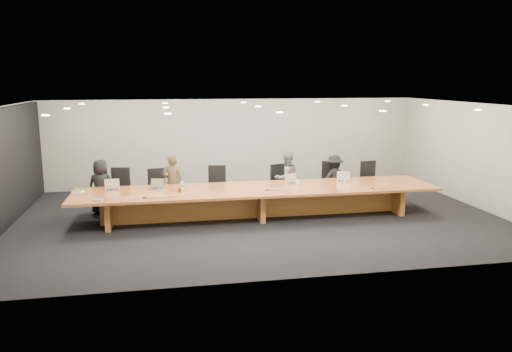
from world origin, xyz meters
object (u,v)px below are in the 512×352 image
(chair_left, at_px, (158,189))
(paper_cup_far, at_px, (345,182))
(person_d, at_px, (334,179))
(chair_mid_left, at_px, (217,187))
(mic_right, at_px, (373,188))
(laptop_d, at_px, (293,179))
(paper_cup_near, at_px, (297,183))
(conference_table, at_px, (258,197))
(laptop_b, at_px, (156,184))
(mic_left, at_px, (145,197))
(person_a, at_px, (101,187))
(chair_mid_right, at_px, (282,184))
(chair_far_left, at_px, (119,190))
(laptop_a, at_px, (112,185))
(person_b, at_px, (173,183))
(amber_mug, at_px, (180,190))
(chair_far_right, at_px, (372,181))
(laptop_e, at_px, (343,177))
(chair_right, at_px, (331,181))
(person_c, at_px, (287,178))
(mic_center, at_px, (267,190))
(water_bottle, at_px, (182,186))
(av_box, at_px, (98,200))

(chair_left, relative_size, paper_cup_far, 11.89)
(person_d, bearing_deg, chair_left, -11.60)
(chair_mid_left, height_order, mic_right, chair_mid_left)
(paper_cup_far, bearing_deg, laptop_d, 166.43)
(paper_cup_near, bearing_deg, conference_table, -167.57)
(laptop_b, bearing_deg, mic_left, -90.68)
(person_a, xyz_separation_m, mic_left, (1.14, -1.67, 0.06))
(conference_table, relative_size, chair_mid_right, 8.14)
(chair_left, xyz_separation_m, mic_right, (5.25, -1.93, 0.22))
(chair_far_left, relative_size, laptop_a, 3.37)
(laptop_b, bearing_deg, chair_left, 104.80)
(person_b, distance_m, mic_left, 1.80)
(chair_mid_right, relative_size, amber_mug, 10.87)
(chair_mid_right, height_order, laptop_a, chair_mid_right)
(conference_table, xyz_separation_m, paper_cup_near, (1.08, 0.24, 0.28))
(chair_mid_left, height_order, chair_mid_right, chair_mid_left)
(person_a, xyz_separation_m, paper_cup_near, (4.97, -0.88, 0.09))
(chair_far_right, distance_m, laptop_e, 1.49)
(paper_cup_near, relative_size, paper_cup_far, 1.11)
(chair_right, xyz_separation_m, laptop_d, (-1.36, -0.91, 0.30))
(laptop_e, bearing_deg, chair_mid_left, -172.22)
(chair_far_right, distance_m, amber_mug, 5.64)
(person_a, distance_m, laptop_d, 4.95)
(person_b, relative_size, laptop_b, 4.53)
(person_c, xyz_separation_m, mic_center, (-0.85, -1.43, 0.02))
(laptop_e, distance_m, amber_mug, 4.33)
(laptop_a, bearing_deg, laptop_e, -7.41)
(laptop_b, distance_m, water_bottle, 0.65)
(chair_far_right, distance_m, laptop_d, 2.71)
(mic_left, xyz_separation_m, mic_center, (2.92, 0.24, 0.00))
(mic_right, bearing_deg, chair_right, 102.91)
(water_bottle, distance_m, amber_mug, 0.23)
(mic_center, bearing_deg, chair_far_left, 158.13)
(conference_table, bearing_deg, chair_mid_right, 54.61)
(av_box, height_order, mic_center, same)
(chair_far_left, height_order, chair_mid_left, chair_far_left)
(laptop_b, bearing_deg, water_bottle, -2.65)
(laptop_d, bearing_deg, chair_mid_left, 144.71)
(water_bottle, distance_m, paper_cup_near, 2.96)
(mic_center, bearing_deg, conference_table, 118.41)
(person_b, xyz_separation_m, av_box, (-1.69, -1.75, 0.02))
(laptop_d, distance_m, mic_center, 1.06)
(chair_far_right, xyz_separation_m, av_box, (-7.32, -1.82, 0.20))
(chair_far_left, distance_m, chair_far_right, 7.02)
(laptop_e, distance_m, paper_cup_far, 0.33)
(laptop_d, relative_size, av_box, 1.53)
(chair_left, bearing_deg, person_c, -10.79)
(person_c, distance_m, av_box, 5.10)
(person_d, bearing_deg, amber_mug, 6.42)
(person_a, bearing_deg, water_bottle, 169.36)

